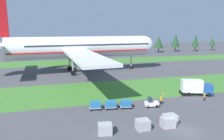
% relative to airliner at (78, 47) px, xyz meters
% --- Properties ---
extents(ground_plane, '(400.00, 400.00, 0.00)m').
position_rel_airliner_xyz_m(ground_plane, '(11.28, -46.99, -8.98)').
color(ground_plane, '#47474C').
extents(grass_strip_near, '(320.00, 17.91, 0.01)m').
position_rel_airliner_xyz_m(grass_strip_near, '(11.28, -23.82, -8.98)').
color(grass_strip_near, '#3D752D').
rests_on(grass_strip_near, ground).
extents(grass_strip_far, '(320.00, 17.91, 0.01)m').
position_rel_airliner_xyz_m(grass_strip_far, '(11.28, 24.01, -8.98)').
color(grass_strip_far, '#3D752D').
rests_on(grass_strip_far, ground).
extents(airliner, '(58.51, 72.52, 25.03)m').
position_rel_airliner_xyz_m(airliner, '(0.00, 0.00, 0.00)').
color(airliner, silver).
rests_on(airliner, ground).
extents(baggage_tug, '(2.75, 1.64, 1.97)m').
position_rel_airliner_xyz_m(baggage_tug, '(10.31, -36.90, -8.17)').
color(baggage_tug, silver).
rests_on(baggage_tug, ground).
extents(cargo_dolly_lead, '(2.38, 1.79, 1.55)m').
position_rel_airliner_xyz_m(cargo_dolly_lead, '(5.33, -36.21, -8.06)').
color(cargo_dolly_lead, '#A3A3A8').
rests_on(cargo_dolly_lead, ground).
extents(cargo_dolly_second, '(2.38, 1.79, 1.55)m').
position_rel_airliner_xyz_m(cargo_dolly_second, '(2.46, -35.81, -8.06)').
color(cargo_dolly_second, '#A3A3A8').
rests_on(cargo_dolly_second, ground).
extents(cargo_dolly_third, '(2.38, 1.79, 1.55)m').
position_rel_airliner_xyz_m(cargo_dolly_third, '(-0.41, -35.42, -8.06)').
color(cargo_dolly_third, '#A3A3A8').
rests_on(cargo_dolly_third, ground).
extents(catering_truck, '(7.32, 4.47, 3.58)m').
position_rel_airliner_xyz_m(catering_truck, '(23.42, -32.67, -7.03)').
color(catering_truck, '#1E4C8E').
rests_on(catering_truck, ground).
extents(ground_crew_marshaller, '(0.48, 0.36, 1.74)m').
position_rel_airliner_xyz_m(ground_crew_marshaller, '(22.68, -36.59, -8.04)').
color(ground_crew_marshaller, black).
rests_on(ground_crew_marshaller, ground).
extents(ground_crew_loader, '(0.36, 0.51, 1.74)m').
position_rel_airliner_xyz_m(ground_crew_loader, '(12.82, -36.14, -8.04)').
color(ground_crew_loader, black).
rests_on(ground_crew_loader, ground).
extents(uld_container_0, '(2.19, 1.84, 1.52)m').
position_rel_airliner_xyz_m(uld_container_0, '(-0.73, -44.83, -8.22)').
color(uld_container_0, '#A3A3A8').
rests_on(uld_container_0, ground).
extents(uld_container_1, '(2.04, 1.65, 1.52)m').
position_rel_airliner_xyz_m(uld_container_1, '(9.13, -45.21, -8.22)').
color(uld_container_1, '#A3A3A8').
rests_on(uld_container_1, ground).
extents(uld_container_2, '(2.01, 1.62, 1.55)m').
position_rel_airliner_xyz_m(uld_container_2, '(5.08, -44.98, -8.21)').
color(uld_container_2, '#A3A3A8').
rests_on(uld_container_2, ground).
extents(uld_container_3, '(2.06, 1.68, 1.66)m').
position_rel_airliner_xyz_m(uld_container_3, '(9.89, -44.55, -8.15)').
color(uld_container_3, '#A3A3A8').
rests_on(uld_container_3, ground).
extents(taxiway_marker_0, '(0.44, 0.44, 0.56)m').
position_rel_airliner_xyz_m(taxiway_marker_0, '(25.18, -27.42, -8.70)').
color(taxiway_marker_0, orange).
rests_on(taxiway_marker_0, ground).
extents(taxiway_marker_1, '(0.44, 0.44, 0.49)m').
position_rel_airliner_xyz_m(taxiway_marker_1, '(16.64, -30.16, -8.74)').
color(taxiway_marker_1, orange).
rests_on(taxiway_marker_1, ground).
extents(taxiway_marker_2, '(0.44, 0.44, 0.45)m').
position_rel_airliner_xyz_m(taxiway_marker_2, '(-10.24, -31.23, -8.76)').
color(taxiway_marker_2, orange).
rests_on(taxiway_marker_2, ground).
extents(distant_tree_line, '(192.63, 11.19, 12.15)m').
position_rel_airliner_xyz_m(distant_tree_line, '(19.15, 56.08, -2.01)').
color(distant_tree_line, '#4C3823').
rests_on(distant_tree_line, ground).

